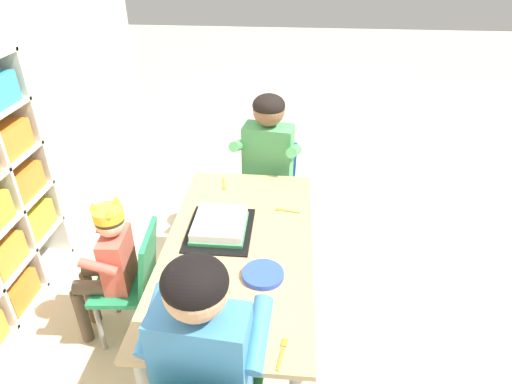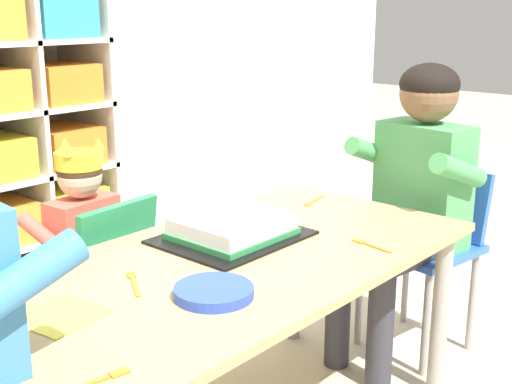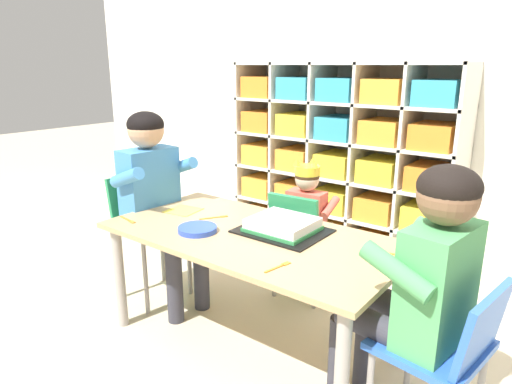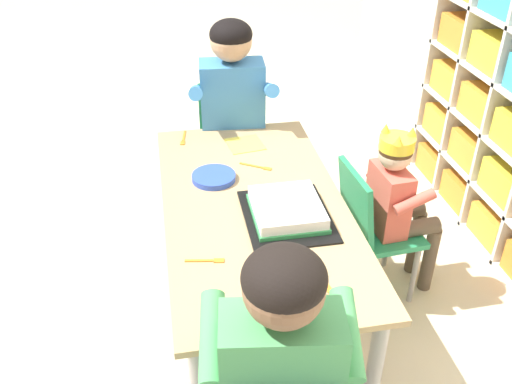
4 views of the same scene
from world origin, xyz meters
name	(u,v)px [view 2 (image 2 of 4)]	position (x,y,z in m)	size (l,w,h in m)	color
activity_table	(234,283)	(0.00, 0.00, 0.49)	(1.35, 0.69, 0.56)	tan
classroom_chair_blue	(101,283)	(-0.05, 0.51, 0.36)	(0.33, 0.33, 0.63)	#238451
child_with_crown	(75,236)	(-0.06, 0.61, 0.49)	(0.31, 0.31, 0.80)	#D15647
classroom_chair_guest_side	(428,239)	(0.89, -0.09, 0.39)	(0.39, 0.39, 0.64)	blue
guest_at_table_side	(412,184)	(0.78, -0.08, 0.61)	(0.45, 0.44, 1.00)	#4C9E5B
birthday_cake_on_tray	(232,229)	(0.10, 0.10, 0.59)	(0.38, 0.31, 0.06)	black
paper_plate_stack	(214,292)	(-0.21, -0.13, 0.57)	(0.18, 0.18, 0.02)	blue
paper_napkin_square	(59,315)	(-0.48, 0.04, 0.56)	(0.16, 0.16, 0.00)	#F4DB4C
fork_scattered_mid_table	(98,381)	(-0.59, -0.23, 0.56)	(0.14, 0.04, 0.00)	orange
fork_by_napkin	(369,245)	(0.30, -0.21, 0.56)	(0.04, 0.13, 0.00)	orange
fork_near_child_seat	(313,201)	(0.54, 0.15, 0.56)	(0.13, 0.04, 0.00)	orange
fork_near_cake_tray	(134,282)	(-0.27, 0.06, 0.56)	(0.09, 0.13, 0.00)	orange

